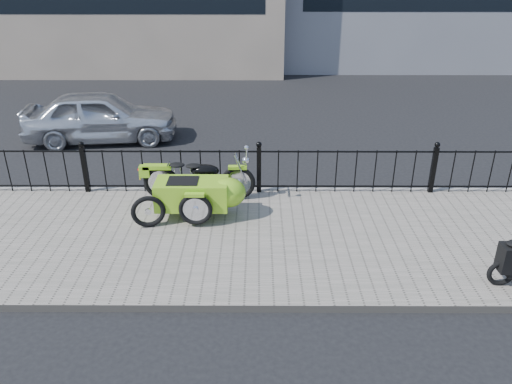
{
  "coord_description": "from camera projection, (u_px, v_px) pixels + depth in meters",
  "views": [
    {
      "loc": [
        -0.02,
        -7.94,
        4.47
      ],
      "look_at": [
        -0.05,
        -0.1,
        0.77
      ],
      "focal_mm": 35.0,
      "sensor_mm": 36.0,
      "label": 1
    }
  ],
  "objects": [
    {
      "name": "spare_tire",
      "position": [
        148.0,
        212.0,
        8.75
      ],
      "size": [
        0.61,
        0.23,
        0.6
      ],
      "primitive_type": "torus",
      "rotation": [
        1.57,
        0.0,
        0.24
      ],
      "color": "black",
      "rests_on": "sidewalk"
    },
    {
      "name": "sidewalk",
      "position": [
        259.0,
        239.0,
        8.61
      ],
      "size": [
        30.0,
        3.8,
        0.12
      ],
      "primitive_type": "cube",
      "color": "slate",
      "rests_on": "ground"
    },
    {
      "name": "sedan_car",
      "position": [
        101.0,
        116.0,
        13.13
      ],
      "size": [
        4.08,
        2.02,
        1.34
      ],
      "primitive_type": "imported",
      "rotation": [
        0.0,
        0.0,
        1.69
      ],
      "color": "silver",
      "rests_on": "ground"
    },
    {
      "name": "motorcycle_sidecar",
      "position": [
        203.0,
        190.0,
        9.15
      ],
      "size": [
        2.28,
        1.48,
        0.98
      ],
      "color": "black",
      "rests_on": "sidewalk"
    },
    {
      "name": "curb",
      "position": [
        259.0,
        191.0,
        10.37
      ],
      "size": [
        30.0,
        0.1,
        0.12
      ],
      "primitive_type": "cube",
      "color": "gray",
      "rests_on": "ground"
    },
    {
      "name": "iron_fence",
      "position": [
        259.0,
        170.0,
        10.01
      ],
      "size": [
        14.11,
        0.11,
        1.08
      ],
      "color": "black",
      "rests_on": "sidewalk"
    },
    {
      "name": "ground",
      "position": [
        259.0,
        228.0,
        9.09
      ],
      "size": [
        120.0,
        120.0,
        0.0
      ],
      "primitive_type": "plane",
      "color": "black",
      "rests_on": "ground"
    }
  ]
}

